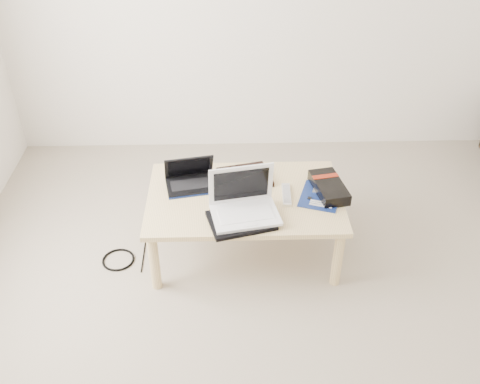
{
  "coord_description": "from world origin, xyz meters",
  "views": [
    {
      "loc": [
        -0.42,
        -1.69,
        2.19
      ],
      "look_at": [
        -0.35,
        0.74,
        0.43
      ],
      "focal_mm": 40.0,
      "sensor_mm": 36.0,
      "label": 1
    }
  ],
  "objects_px": {
    "coffee_table": "(245,203)",
    "white_laptop": "(244,204)",
    "netbook": "(190,179)",
    "gpu_box": "(329,187)"
  },
  "relations": [
    {
      "from": "netbook",
      "to": "white_laptop",
      "type": "relative_size",
      "value": 0.8
    },
    {
      "from": "white_laptop",
      "to": "netbook",
      "type": "bearing_deg",
      "value": 135.97
    },
    {
      "from": "coffee_table",
      "to": "netbook",
      "type": "bearing_deg",
      "value": 159.62
    },
    {
      "from": "coffee_table",
      "to": "white_laptop",
      "type": "relative_size",
      "value": 2.83
    },
    {
      "from": "coffee_table",
      "to": "gpu_box",
      "type": "relative_size",
      "value": 3.37
    },
    {
      "from": "white_laptop",
      "to": "gpu_box",
      "type": "height_order",
      "value": "white_laptop"
    },
    {
      "from": "netbook",
      "to": "gpu_box",
      "type": "distance_m",
      "value": 0.8
    },
    {
      "from": "netbook",
      "to": "gpu_box",
      "type": "relative_size",
      "value": 0.96
    },
    {
      "from": "coffee_table",
      "to": "gpu_box",
      "type": "height_order",
      "value": "gpu_box"
    },
    {
      "from": "white_laptop",
      "to": "gpu_box",
      "type": "relative_size",
      "value": 1.19
    }
  ]
}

